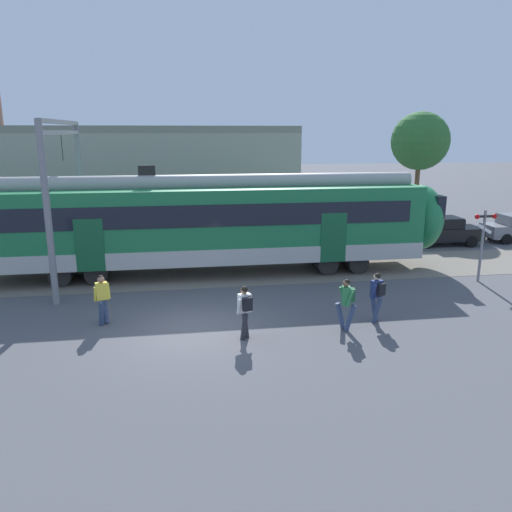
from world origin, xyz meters
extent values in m
plane|color=#515156|center=(0.00, 0.00, 0.00)|extent=(160.00, 160.00, 0.00)
cube|color=#B7B7B2|center=(1.13, 6.51, 1.05)|extent=(18.00, 3.06, 0.70)
cube|color=#1E7542|center=(1.13, 6.51, 2.60)|extent=(18.00, 3.00, 2.40)
cube|color=black|center=(1.13, 4.99, 2.80)|extent=(16.56, 0.03, 0.90)
cube|color=#165731|center=(6.08, 4.99, 1.75)|extent=(1.10, 0.04, 2.10)
cube|color=#165731|center=(-3.82, 4.99, 1.75)|extent=(1.10, 0.04, 2.10)
cylinder|color=#9C9C97|center=(1.13, 6.51, 3.98)|extent=(17.64, 0.70, 0.70)
cube|color=black|center=(-1.57, 6.51, 4.53)|extent=(0.70, 0.12, 0.40)
cylinder|color=black|center=(7.41, 6.51, 0.45)|extent=(0.90, 2.40, 0.90)
cylinder|color=black|center=(6.01, 6.51, 0.45)|extent=(0.90, 2.40, 0.90)
cylinder|color=black|center=(-3.75, 6.51, 0.45)|extent=(0.90, 2.40, 0.90)
cylinder|color=black|center=(-5.15, 6.51, 0.45)|extent=(0.90, 2.40, 0.90)
ellipsoid|color=#1E7542|center=(10.68, 6.51, 2.25)|extent=(1.80, 2.85, 2.95)
cube|color=black|center=(11.03, 6.51, 2.85)|extent=(0.40, 2.40, 1.00)
cylinder|color=navy|center=(-2.88, 0.78, 0.43)|extent=(0.26, 0.38, 0.87)
cylinder|color=navy|center=(-2.80, 1.10, 0.43)|extent=(0.26, 0.38, 0.87)
cube|color=gold|center=(-2.84, 0.94, 1.14)|extent=(0.42, 0.34, 0.56)
cylinder|color=gold|center=(-2.66, 1.09, 1.09)|extent=(0.16, 0.26, 0.52)
cylinder|color=gold|center=(-3.03, 0.80, 1.09)|extent=(0.16, 0.26, 0.52)
sphere|color=#9E7051|center=(-2.84, 0.92, 1.53)|extent=(0.22, 0.22, 0.22)
sphere|color=black|center=(-2.84, 0.94, 1.56)|extent=(0.20, 0.20, 0.20)
cylinder|color=#28282D|center=(1.56, -0.72, 0.43)|extent=(0.26, 0.38, 0.87)
cylinder|color=#28282D|center=(1.49, -1.05, 0.43)|extent=(0.26, 0.38, 0.87)
cube|color=silver|center=(1.52, -0.89, 1.14)|extent=(0.42, 0.35, 0.56)
cylinder|color=silver|center=(1.34, -1.04, 1.09)|extent=(0.17, 0.26, 0.52)
cylinder|color=silver|center=(1.70, -0.73, 1.09)|extent=(0.17, 0.26, 0.52)
sphere|color=brown|center=(1.51, -0.87, 1.53)|extent=(0.22, 0.22, 0.22)
sphere|color=black|center=(1.52, -0.89, 1.56)|extent=(0.20, 0.20, 0.20)
cube|color=black|center=(1.58, -1.05, 1.16)|extent=(0.32, 0.25, 0.40)
cylinder|color=navy|center=(4.62, -0.56, 0.43)|extent=(0.38, 0.21, 0.87)
cylinder|color=navy|center=(4.86, -0.79, 0.43)|extent=(0.38, 0.21, 0.87)
cube|color=#2D7F47|center=(4.74, -0.67, 1.14)|extent=(0.30, 0.40, 0.56)
cylinder|color=#2D7F47|center=(4.77, -0.90, 1.09)|extent=(0.26, 0.14, 0.52)
cylinder|color=#2D7F47|center=(4.70, -0.44, 1.09)|extent=(0.26, 0.14, 0.52)
sphere|color=brown|center=(4.72, -0.67, 1.53)|extent=(0.22, 0.22, 0.22)
sphere|color=black|center=(4.74, -0.67, 1.56)|extent=(0.20, 0.20, 0.20)
cube|color=#235633|center=(4.91, -0.70, 1.16)|extent=(0.21, 0.31, 0.40)
cylinder|color=navy|center=(5.96, 0.00, 0.43)|extent=(0.29, 0.38, 0.87)
cylinder|color=navy|center=(5.92, -0.33, 0.43)|extent=(0.29, 0.38, 0.87)
cube|color=navy|center=(5.94, -0.17, 1.14)|extent=(0.43, 0.37, 0.56)
cylinder|color=navy|center=(5.77, -0.33, 1.09)|extent=(0.19, 0.26, 0.52)
cylinder|color=navy|center=(6.10, 0.00, 1.09)|extent=(0.19, 0.26, 0.52)
sphere|color=beige|center=(5.93, -0.15, 1.53)|extent=(0.22, 0.22, 0.22)
sphere|color=black|center=(5.94, -0.17, 1.56)|extent=(0.20, 0.20, 0.20)
cube|color=black|center=(6.02, -0.33, 1.16)|extent=(0.32, 0.27, 0.40)
cube|color=black|center=(14.05, 10.27, 0.64)|extent=(4.05, 1.77, 0.68)
cube|color=black|center=(13.90, 10.28, 1.26)|extent=(1.95, 1.50, 0.56)
cube|color=black|center=(14.85, 10.24, 1.22)|extent=(0.17, 1.37, 0.48)
cylinder|color=black|center=(15.31, 11.01, 0.30)|extent=(0.61, 0.22, 0.60)
cylinder|color=black|center=(15.26, 9.45, 0.30)|extent=(0.61, 0.22, 0.60)
cylinder|color=black|center=(12.84, 11.09, 0.30)|extent=(0.61, 0.22, 0.60)
cylinder|color=black|center=(12.78, 9.53, 0.30)|extent=(0.61, 0.22, 0.60)
cylinder|color=black|center=(17.60, 11.33, 0.30)|extent=(0.61, 0.23, 0.60)
cylinder|color=black|center=(17.53, 9.77, 0.30)|extent=(0.61, 0.23, 0.60)
cylinder|color=gray|center=(-4.84, 3.31, 3.25)|extent=(0.24, 0.24, 6.50)
cylinder|color=gray|center=(-4.84, 9.71, 3.25)|extent=(0.24, 0.24, 6.50)
cube|color=gray|center=(-4.84, 6.51, 6.45)|extent=(0.20, 6.40, 0.16)
cube|color=gray|center=(-4.84, 6.51, 6.05)|extent=(0.20, 6.40, 0.16)
cylinder|color=black|center=(-4.84, 6.51, 5.45)|extent=(0.03, 0.03, 1.00)
cylinder|color=gray|center=(11.96, 3.55, 1.50)|extent=(0.11, 0.11, 3.00)
cube|color=black|center=(11.96, 3.55, 2.75)|extent=(0.80, 0.10, 0.10)
sphere|color=red|center=(11.58, 3.49, 2.75)|extent=(0.20, 0.20, 0.20)
sphere|color=red|center=(12.34, 3.49, 2.75)|extent=(0.20, 0.20, 0.20)
cube|color=white|center=(11.96, 3.52, 2.25)|extent=(0.72, 0.03, 0.48)
cube|color=gray|center=(-3.83, 15.98, 3.00)|extent=(21.06, 5.00, 6.00)
cube|color=gray|center=(-3.83, 15.98, 6.20)|extent=(21.06, 5.00, 0.40)
cylinder|color=brown|center=(15.91, 17.58, 2.05)|extent=(0.32, 0.32, 4.11)
sphere|color=#2D662D|center=(15.91, 17.58, 5.47)|extent=(3.88, 3.88, 3.88)
camera|label=1|loc=(-0.28, -14.80, 6.08)|focal=35.00mm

